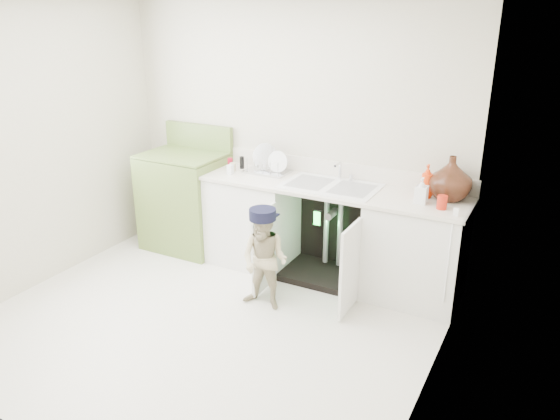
# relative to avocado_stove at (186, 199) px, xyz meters

# --- Properties ---
(ground) EXTENTS (3.50, 3.50, 0.00)m
(ground) POSITION_rel_avocado_stove_xyz_m (1.06, -1.18, -0.52)
(ground) COLOR beige
(ground) RESTS_ON ground
(room_shell) EXTENTS (6.00, 5.50, 1.26)m
(room_shell) POSITION_rel_avocado_stove_xyz_m (1.06, -1.18, 0.73)
(room_shell) COLOR beige
(room_shell) RESTS_ON ground
(counter_run) EXTENTS (2.44, 1.02, 1.27)m
(counter_run) POSITION_rel_avocado_stove_xyz_m (1.65, 0.03, -0.03)
(counter_run) COLOR silver
(counter_run) RESTS_ON ground
(avocado_stove) EXTENTS (0.81, 0.65, 1.26)m
(avocado_stove) POSITION_rel_avocado_stove_xyz_m (0.00, 0.00, 0.00)
(avocado_stove) COLOR olive
(avocado_stove) RESTS_ON ground
(repair_worker) EXTENTS (0.54, 0.58, 0.88)m
(repair_worker) POSITION_rel_avocado_stove_xyz_m (1.35, -0.72, -0.07)
(repair_worker) COLOR beige
(repair_worker) RESTS_ON ground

